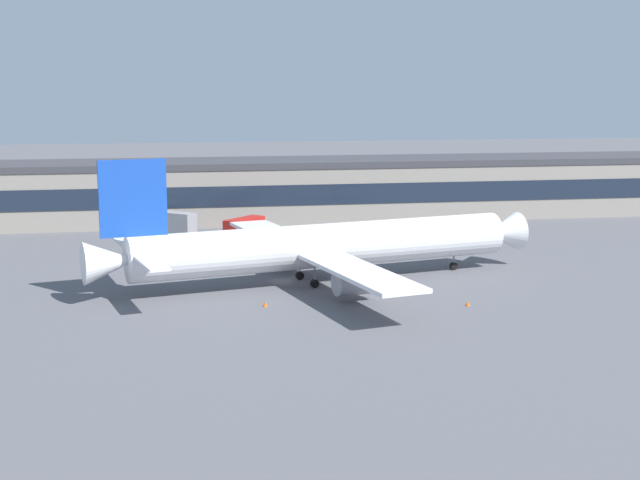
% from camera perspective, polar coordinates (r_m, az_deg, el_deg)
% --- Properties ---
extents(ground_plane, '(600.00, 600.00, 0.00)m').
position_cam_1_polar(ground_plane, '(118.59, -2.27, -2.68)').
color(ground_plane, '#56565B').
extents(terminal_building, '(181.36, 17.56, 11.78)m').
position_cam_1_polar(terminal_building, '(171.98, -4.80, 3.22)').
color(terminal_building, gray).
rests_on(terminal_building, ground_plane).
extents(airliner, '(61.75, 53.07, 17.20)m').
position_cam_1_polar(airliner, '(116.84, -0.07, -0.39)').
color(airliner, white).
rests_on(airliner, ground_plane).
extents(follow_me_car, '(4.22, 4.63, 1.85)m').
position_cam_1_polar(follow_me_car, '(155.61, 4.77, 0.73)').
color(follow_me_car, black).
rests_on(follow_me_car, ground_plane).
extents(fuel_truck, '(7.75, 8.08, 3.35)m').
position_cam_1_polar(fuel_truck, '(153.20, -4.88, 0.88)').
color(fuel_truck, red).
rests_on(fuel_truck, ground_plane).
extents(catering_truck, '(7.09, 6.75, 4.15)m').
position_cam_1_polar(catering_truck, '(156.07, -9.30, 1.10)').
color(catering_truck, gray).
rests_on(catering_truck, ground_plane).
extents(belt_loader, '(6.58, 4.80, 1.95)m').
position_cam_1_polar(belt_loader, '(152.33, 0.95, 0.58)').
color(belt_loader, black).
rests_on(belt_loader, ground_plane).
extents(traffic_cone_0, '(0.51, 0.51, 0.64)m').
position_cam_1_polar(traffic_cone_0, '(105.24, -3.56, -4.14)').
color(traffic_cone_0, '#F2590C').
rests_on(traffic_cone_0, ground_plane).
extents(traffic_cone_1, '(0.52, 0.52, 0.65)m').
position_cam_1_polar(traffic_cone_1, '(106.77, 9.52, -4.05)').
color(traffic_cone_1, '#F2590C').
rests_on(traffic_cone_1, ground_plane).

